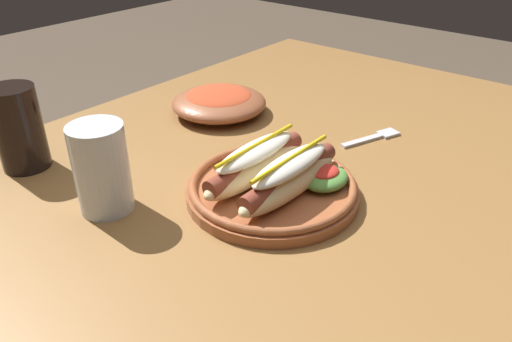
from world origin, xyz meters
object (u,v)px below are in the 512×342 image
Objects in this scene: soda_cup at (19,128)px; side_bowl at (219,102)px; fork at (374,137)px; hot_dog_plate at (275,180)px; water_cup at (101,168)px.

soda_cup is 0.36m from side_bowl.
hot_dog_plate is at bearing -164.36° from fork.
water_cup reaches higher than hot_dog_plate.
soda_cup is 1.06× the size of water_cup.
fork is at bearing -72.16° from side_bowl.
fork is at bearing -22.95° from water_cup.
side_bowl is at bearing 57.75° from hot_dog_plate.
hot_dog_plate is 0.23m from water_cup.
water_cup is 0.68× the size of side_bowl.
water_cup is at bearing -87.09° from soda_cup.
hot_dog_plate is 0.26m from fork.
hot_dog_plate is 1.87× the size of soda_cup.
fork is 0.66× the size of side_bowl.
soda_cup reaches higher than water_cup.
water_cup is (-0.43, 0.18, 0.06)m from fork.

